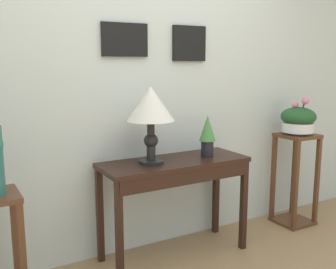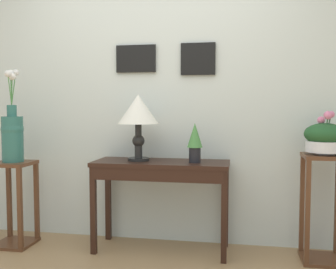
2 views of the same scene
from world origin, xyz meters
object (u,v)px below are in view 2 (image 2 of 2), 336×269
object	(u,v)px
console_table	(161,175)
pedestal_stand_right	(323,208)
potted_plant_on_console	(195,141)
planter_bowl_wide_right	(325,137)
pedestal_stand_left	(14,204)
flower_vase_tall_left	(12,132)
table_lamp	(138,113)

from	to	relation	value
console_table	pedestal_stand_right	size ratio (longest dim) A/B	1.33
potted_plant_on_console	console_table	bearing A→B (deg)	-179.62
console_table	planter_bowl_wide_right	distance (m)	1.34
potted_plant_on_console	pedestal_stand_left	distance (m)	1.68
potted_plant_on_console	flower_vase_tall_left	size ratio (longest dim) A/B	0.40
pedestal_stand_left	planter_bowl_wide_right	size ratio (longest dim) A/B	2.20
console_table	flower_vase_tall_left	distance (m)	1.34
table_lamp	pedestal_stand_right	world-z (taller)	table_lamp
console_table	table_lamp	world-z (taller)	table_lamp
console_table	pedestal_stand_left	size ratio (longest dim) A/B	1.52
pedestal_stand_right	pedestal_stand_left	bearing A→B (deg)	-177.64
pedestal_stand_right	planter_bowl_wide_right	size ratio (longest dim) A/B	2.52
table_lamp	potted_plant_on_console	size ratio (longest dim) A/B	1.73
pedestal_stand_right	planter_bowl_wide_right	bearing A→B (deg)	-86.76
console_table	table_lamp	size ratio (longest dim) A/B	2.02
potted_plant_on_console	pedestal_stand_left	size ratio (longest dim) A/B	0.44
table_lamp	potted_plant_on_console	xyz separation A→B (m)	(0.48, -0.02, -0.23)
table_lamp	pedestal_stand_left	size ratio (longest dim) A/B	0.75
pedestal_stand_right	table_lamp	bearing A→B (deg)	179.76
table_lamp	planter_bowl_wide_right	size ratio (longest dim) A/B	1.66
pedestal_stand_left	flower_vase_tall_left	world-z (taller)	flower_vase_tall_left
potted_plant_on_console	pedestal_stand_right	size ratio (longest dim) A/B	0.38
potted_plant_on_console	flower_vase_tall_left	distance (m)	1.59
flower_vase_tall_left	potted_plant_on_console	bearing A→B (deg)	3.22
flower_vase_tall_left	pedestal_stand_right	distance (m)	2.66
potted_plant_on_console	planter_bowl_wide_right	world-z (taller)	planter_bowl_wide_right
console_table	pedestal_stand_left	xyz separation A→B (m)	(-1.30, -0.09, -0.28)
pedestal_stand_left	pedestal_stand_right	bearing A→B (deg)	2.36
table_lamp	pedestal_stand_right	bearing A→B (deg)	-0.24
planter_bowl_wide_right	pedestal_stand_right	bearing A→B (deg)	93.24
table_lamp	pedestal_stand_right	size ratio (longest dim) A/B	0.66
pedestal_stand_left	planter_bowl_wide_right	xyz separation A→B (m)	(2.59, 0.11, 0.61)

